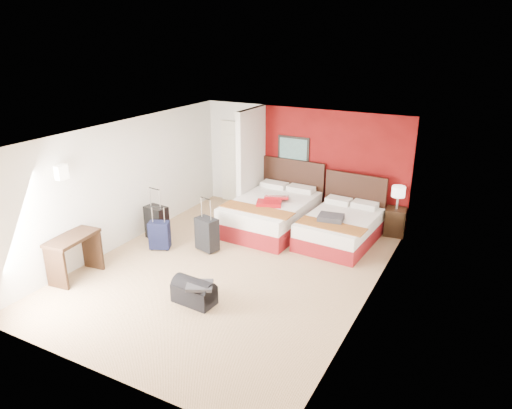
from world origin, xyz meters
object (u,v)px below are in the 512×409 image
Objects in this scene: bed_left at (271,215)px; table_lamp at (398,198)px; suitcase_black at (157,224)px; suitcase_charcoal at (207,235)px; nightstand at (395,222)px; suitcase_navy at (160,236)px; red_suitcase_open at (273,201)px; desk at (75,257)px; bed_right at (339,229)px; duffel_bag at (194,293)px.

table_lamp is (2.49, 0.95, 0.51)m from bed_left.
suitcase_black is at bearing -149.55° from table_lamp.
table_lamp reaches higher than suitcase_charcoal.
bed_left reaches higher than nightstand.
suitcase_black is 0.52m from suitcase_navy.
table_lamp is at bearing 2.43° from red_suitcase_open.
suitcase_navy is at bearing 64.58° from desk.
bed_right is 1.53m from red_suitcase_open.
table_lamp is at bearing 66.31° from duffel_bag.
bed_right is 1.31m from nightstand.
desk is (-4.55, -4.53, -0.44)m from table_lamp.
suitcase_black is at bearing -163.92° from suitcase_charcoal.
suitcase_charcoal is (-3.12, -2.53, -0.51)m from table_lamp.
table_lamp is 0.76× the size of suitcase_charcoal.
bed_right is 1.97× the size of desk.
desk is (-0.21, -1.98, 0.05)m from suitcase_black.
desk reaches higher than bed_left.
table_lamp is (0.00, 0.00, 0.54)m from nightstand.
duffel_bag is (0.88, -1.71, -0.15)m from suitcase_charcoal.
suitcase_black is at bearing 77.87° from desk.
red_suitcase_open is 2.49m from suitcase_black.
desk reaches higher than suitcase_black.
nightstand is at bearing 38.73° from desk.
suitcase_charcoal is at bearing -140.07° from bed_right.
suitcase_navy is (0.36, -0.36, -0.07)m from suitcase_black.
red_suitcase_open is at bearing 96.85° from duffel_bag.
bed_right is 3.41× the size of suitcase_navy.
suitcase_charcoal is 0.68× the size of desk.
duffel_bag is at bearing -60.72° from suitcase_navy.
desk reaches higher than red_suitcase_open.
suitcase_navy is (-1.59, -1.87, -0.43)m from red_suitcase_open.
red_suitcase_open is 1.04× the size of duffel_bag.
red_suitcase_open is 1.30× the size of suitcase_navy.
duffel_bag is (-2.24, -4.25, -0.66)m from table_lamp.
desk is at bearing -89.04° from suitcase_black.
suitcase_navy is (-3.99, -2.92, -0.56)m from table_lamp.
table_lamp reaches higher than bed_right.
table_lamp is at bearing 37.37° from suitcase_black.
nightstand is at bearing 12.72° from suitcase_navy.
nightstand is at bearing 37.37° from suitcase_black.
bed_right is at bearing -134.80° from table_lamp.
bed_left is 2.71m from table_lamp.
duffel_bag is (0.15, -3.20, -0.53)m from red_suitcase_open.
table_lamp is at bearing 12.72° from suitcase_navy.
bed_left is at bearing 29.31° from suitcase_navy.
desk is at bearing -117.52° from bed_left.
bed_left is 2.29× the size of desk.
suitcase_charcoal is (1.23, 0.02, -0.02)m from suitcase_black.
desk is (-1.44, -2.00, 0.07)m from suitcase_charcoal.
bed_left is at bearing -175.55° from bed_right.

